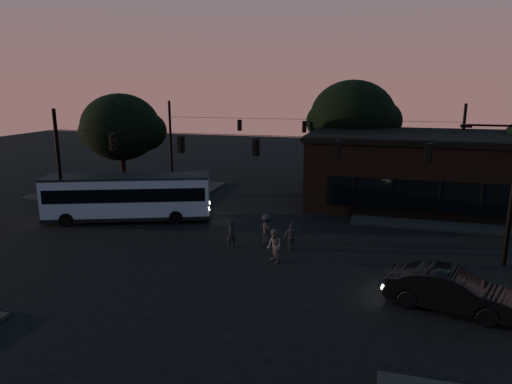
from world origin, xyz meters
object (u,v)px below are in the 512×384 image
(bus, at_px, (128,195))
(pedestrian_b, at_px, (274,246))
(building, at_px, (412,169))
(pedestrian_d, at_px, (267,229))
(car, at_px, (450,290))
(pedestrian_c, at_px, (292,237))
(pedestrian_a, at_px, (231,234))

(bus, distance_m, pedestrian_b, 12.24)
(building, bearing_deg, pedestrian_d, -125.22)
(car, distance_m, pedestrian_c, 9.01)
(car, xyz_separation_m, pedestrian_c, (-7.48, 5.03, -0.05))
(pedestrian_b, bearing_deg, pedestrian_a, -156.52)
(bus, bearing_deg, pedestrian_d, -31.46)
(pedestrian_b, bearing_deg, car, 30.79)
(building, xyz_separation_m, bus, (-18.49, -9.86, -0.99))
(building, bearing_deg, bus, -151.92)
(building, relative_size, pedestrian_d, 9.01)
(bus, relative_size, pedestrian_c, 7.13)
(car, xyz_separation_m, pedestrian_b, (-7.99, 3.03, 0.05))
(car, bearing_deg, building, 16.39)
(bus, bearing_deg, car, -42.40)
(building, relative_size, bus, 1.39)
(building, relative_size, pedestrian_a, 9.81)
(bus, relative_size, pedestrian_b, 6.34)
(car, height_order, pedestrian_c, car)
(building, relative_size, pedestrian_b, 8.82)
(building, bearing_deg, pedestrian_a, -127.39)
(bus, height_order, pedestrian_b, bus)
(pedestrian_a, bearing_deg, building, 56.37)
(car, relative_size, pedestrian_c, 3.22)
(pedestrian_a, height_order, pedestrian_b, pedestrian_b)
(building, height_order, pedestrian_c, building)
(car, bearing_deg, bus, 81.79)
(bus, height_order, pedestrian_c, bus)
(car, bearing_deg, pedestrian_c, 70.16)
(bus, xyz_separation_m, pedestrian_a, (8.40, -3.34, -0.93))
(pedestrian_d, bearing_deg, car, -174.95)
(pedestrian_b, xyz_separation_m, pedestrian_d, (-1.11, 2.81, -0.02))
(pedestrian_c, xyz_separation_m, pedestrian_d, (-1.63, 0.81, 0.08))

